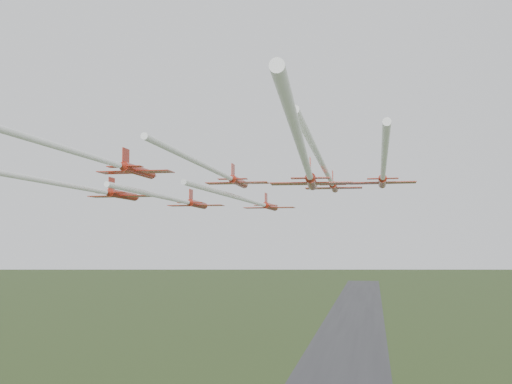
% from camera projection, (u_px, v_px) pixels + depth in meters
% --- Properties ---
extents(runway, '(38.00, 900.00, 0.04)m').
position_uv_depth(runway, '(348.00, 344.00, 283.50)').
color(runway, '#363639').
rests_on(runway, ground).
extents(jet_lead, '(9.77, 55.42, 2.92)m').
position_uv_depth(jet_lead, '(256.00, 203.00, 98.55)').
color(jet_lead, '#A22515').
extents(jet_row2_left, '(9.79, 44.24, 2.92)m').
position_uv_depth(jet_row2_left, '(184.00, 201.00, 92.90)').
color(jet_row2_left, '#A22515').
extents(jet_row2_right, '(9.08, 62.51, 2.72)m').
position_uv_depth(jet_row2_right, '(329.00, 177.00, 76.95)').
color(jet_row2_right, '#A22515').
extents(jet_row3_left, '(9.83, 53.86, 2.95)m').
position_uv_depth(jet_row3_left, '(87.00, 189.00, 78.12)').
color(jet_row3_left, '#A22515').
extents(jet_row3_mid, '(9.05, 43.75, 2.70)m').
position_uv_depth(jet_row3_mid, '(225.00, 175.00, 74.47)').
color(jet_row3_mid, '#A22515').
extents(jet_row3_right, '(8.95, 47.39, 2.69)m').
position_uv_depth(jet_row3_right, '(383.00, 174.00, 69.16)').
color(jet_row3_right, '#A22515').
extents(jet_row4_left, '(9.79, 68.37, 2.93)m').
position_uv_depth(jet_row4_left, '(72.00, 151.00, 57.89)').
color(jet_row4_left, '#A22515').
extents(jet_row4_right, '(9.95, 53.52, 2.94)m').
position_uv_depth(jet_row4_right, '(308.00, 171.00, 57.69)').
color(jet_row4_right, '#A22515').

